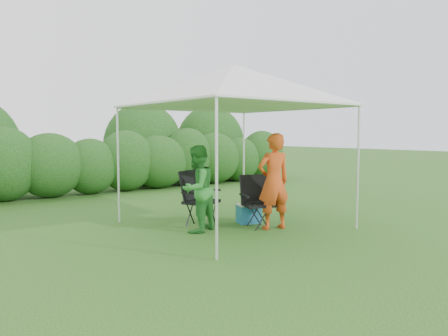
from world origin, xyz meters
TOP-DOWN VIEW (x-y plane):
  - ground at (0.00, 0.00)m, footprint 70.00×70.00m
  - hedge at (0.03, 6.00)m, footprint 13.03×1.53m
  - canopy at (0.00, 0.50)m, footprint 3.10×3.10m
  - chair_right at (0.26, 0.19)m, footprint 0.68×0.66m
  - chair_left at (-0.53, 0.89)m, footprint 0.75×0.73m
  - man at (0.37, -0.12)m, footprint 0.68×0.52m
  - woman at (-0.79, 0.50)m, footprint 0.85×0.77m
  - cooler at (0.36, 0.52)m, footprint 0.49×0.41m
  - bottle at (0.42, 0.48)m, footprint 0.06×0.06m
  - lawn_toy at (3.42, 3.45)m, footprint 0.64×0.54m

SIDE VIEW (x-z plane):
  - ground at x=0.00m, z-range 0.00..0.00m
  - lawn_toy at x=3.42m, z-range -0.01..0.31m
  - cooler at x=0.36m, z-range 0.00..0.35m
  - bottle at x=0.42m, z-range 0.35..0.58m
  - chair_right at x=0.26m, z-range 0.06..0.97m
  - chair_left at x=-0.53m, z-range 0.07..1.05m
  - woman at x=-0.79m, z-range 0.00..1.44m
  - man at x=0.37m, z-range 0.00..1.64m
  - hedge at x=0.03m, z-range -0.07..1.73m
  - canopy at x=0.00m, z-range 1.05..3.88m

